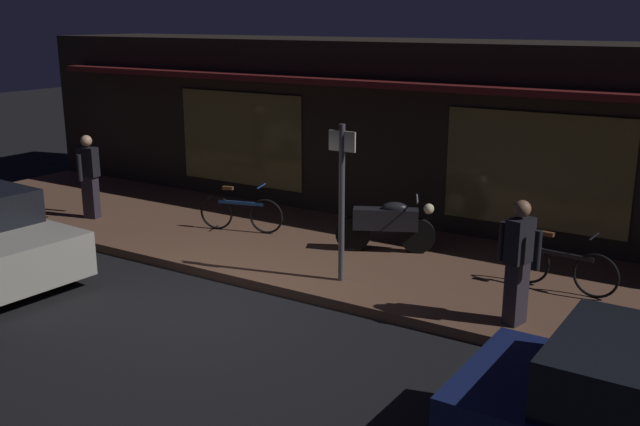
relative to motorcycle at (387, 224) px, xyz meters
The scene contains 9 objects.
ground_plane 3.64m from the motorcycle, 109.94° to the right, with size 60.00×60.00×0.00m, color black.
sidewalk_slab 1.40m from the motorcycle, 163.18° to the right, with size 18.00×4.00×0.15m, color brown.
storefront_building 3.46m from the motorcycle, 112.05° to the left, with size 18.00×3.30×3.60m.
motorcycle is the anchor object (origin of this frame).
bicycle_parked 2.90m from the motorcycle, behind, with size 1.61×0.56×0.91m.
bicycle_extra 3.00m from the motorcycle, ahead, with size 1.66×0.42×0.91m.
person_photographer 6.13m from the motorcycle, 168.51° to the right, with size 0.41×0.62×1.67m.
person_bystander 3.35m from the motorcycle, 32.74° to the right, with size 0.61×0.43×1.67m.
sign_post 1.84m from the motorcycle, 88.14° to the right, with size 0.44×0.09×2.40m.
Camera 1 is at (6.59, -7.25, 4.04)m, focal length 40.68 mm.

